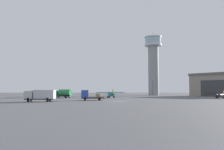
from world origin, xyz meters
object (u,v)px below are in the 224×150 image
at_px(truck_box_silver, 41,95).
at_px(light_post_west, 153,85).
at_px(truck_fuel_tanker_green, 63,93).
at_px(airplane_black, 220,95).
at_px(control_tower, 153,61).
at_px(truck_box_white, 34,93).
at_px(truck_flatbed_blue, 89,95).
at_px(airplane_teal, 111,94).

height_order(truck_box_silver, light_post_west, light_post_west).
bearing_deg(truck_fuel_tanker_green, airplane_black, -163.15).
relative_size(control_tower, light_post_west, 4.18).
relative_size(control_tower, truck_box_white, 5.96).
bearing_deg(light_post_west, truck_box_white, -161.71).
xyz_separation_m(truck_box_white, truck_flatbed_blue, (28.97, -33.00, -0.21)).
height_order(truck_fuel_tanker_green, light_post_west, light_post_west).
distance_m(control_tower, airplane_teal, 47.32).
height_order(airplane_black, light_post_west, light_post_west).
height_order(control_tower, light_post_west, control_tower).
relative_size(truck_fuel_tanker_green, light_post_west, 0.85).
height_order(airplane_black, truck_flatbed_blue, truck_flatbed_blue).
bearing_deg(light_post_west, airplane_black, -60.84).
distance_m(control_tower, airplane_black, 49.52).
bearing_deg(truck_box_white, airplane_black, -144.03).
relative_size(truck_flatbed_blue, light_post_west, 0.75).
bearing_deg(control_tower, light_post_west, -98.37).
bearing_deg(truck_flatbed_blue, airplane_black, -173.54).
distance_m(airplane_black, light_post_west, 37.61).
relative_size(truck_box_white, truck_flatbed_blue, 0.93).
bearing_deg(control_tower, truck_fuel_tanker_green, -130.59).
xyz_separation_m(airplane_teal, truck_fuel_tanker_green, (-16.58, -2.26, 0.27)).
distance_m(control_tower, light_post_west, 16.95).
height_order(truck_box_white, truck_flatbed_blue, truck_flatbed_blue).
relative_size(airplane_teal, truck_flatbed_blue, 1.60).
distance_m(airplane_black, truck_box_silver, 56.22).
xyz_separation_m(airplane_black, truck_flatbed_blue, (-40.34, -17.20, 0.12)).
relative_size(truck_fuel_tanker_green, truck_box_silver, 1.02).
bearing_deg(truck_flatbed_blue, control_tower, -127.96).
relative_size(truck_box_silver, truck_box_white, 1.19).
xyz_separation_m(control_tower, truck_flatbed_blue, (-23.71, -60.73, -16.63)).
xyz_separation_m(control_tower, light_post_west, (-1.60, -10.85, -12.93)).
distance_m(airplane_teal, truck_flatbed_blue, 21.33).
distance_m(airplane_black, truck_flatbed_blue, 43.86).
height_order(truck_flatbed_blue, light_post_west, light_post_west).
height_order(airplane_teal, airplane_black, airplane_teal).
distance_m(truck_box_white, truck_flatbed_blue, 43.91).
relative_size(airplane_teal, light_post_west, 1.20).
relative_size(truck_box_silver, light_post_west, 0.83).
distance_m(airplane_teal, airplane_black, 36.30).
bearing_deg(truck_flatbed_blue, truck_box_white, -65.34).
height_order(truck_fuel_tanker_green, truck_flatbed_blue, truck_fuel_tanker_green).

